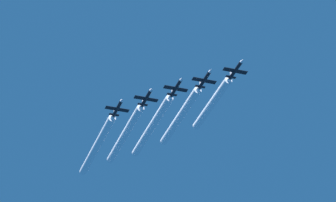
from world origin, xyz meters
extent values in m
cylinder|color=black|center=(-16.08, 13.73, 173.56)|extent=(1.13, 9.76, 1.13)
cone|color=silver|center=(-16.08, 19.44, 173.56)|extent=(1.07, 1.64, 1.07)
ellipsoid|color=#332D14|center=(-16.08, 15.88, 174.04)|extent=(0.62, 2.26, 0.51)
cube|color=black|center=(-16.08, 13.25, 173.47)|extent=(8.22, 1.95, 0.12)
cube|color=black|center=(-16.08, 9.30, 173.56)|extent=(3.49, 1.13, 0.12)
cube|color=silver|center=(-16.08, 9.39, 175.00)|extent=(0.10, 1.34, 1.75)
cylinder|color=black|center=(-16.08, 8.60, 173.56)|extent=(0.85, 0.62, 0.85)
cylinder|color=black|center=(-7.86, 6.57, 172.51)|extent=(1.13, 9.76, 1.13)
cone|color=silver|center=(-7.86, 12.28, 172.51)|extent=(1.07, 1.64, 1.07)
ellipsoid|color=#332D14|center=(-7.86, 8.72, 172.99)|extent=(0.62, 2.26, 0.51)
cube|color=black|center=(-7.86, 6.09, 172.43)|extent=(8.22, 1.95, 0.12)
cube|color=black|center=(-7.86, 2.14, 172.51)|extent=(3.49, 1.13, 0.12)
cube|color=silver|center=(-7.86, 2.23, 173.95)|extent=(0.10, 1.34, 1.75)
cylinder|color=black|center=(-7.86, 1.44, 172.51)|extent=(0.85, 0.62, 0.85)
cylinder|color=black|center=(0.04, 0.52, 171.45)|extent=(1.13, 9.76, 1.13)
cone|color=silver|center=(0.04, 6.22, 171.45)|extent=(1.07, 1.64, 1.07)
ellipsoid|color=#332D14|center=(0.04, 2.67, 171.93)|extent=(0.62, 2.26, 0.51)
cube|color=black|center=(0.04, 0.03, 171.36)|extent=(8.22, 1.95, 0.12)
cube|color=black|center=(0.04, -3.91, 171.45)|extent=(3.49, 1.13, 0.12)
cube|color=silver|center=(0.04, -3.83, 172.89)|extent=(0.10, 1.34, 1.75)
cylinder|color=black|center=(0.04, -4.62, 171.45)|extent=(0.85, 0.62, 0.85)
cylinder|color=black|center=(8.15, -6.57, 170.10)|extent=(1.13, 9.76, 1.13)
cone|color=silver|center=(8.15, -0.87, 170.10)|extent=(1.07, 1.64, 1.07)
ellipsoid|color=#332D14|center=(8.15, -4.42, 170.58)|extent=(0.62, 2.26, 0.51)
cube|color=black|center=(8.15, -7.06, 170.02)|extent=(8.22, 1.95, 0.12)
cube|color=black|center=(8.15, -11.00, 170.10)|extent=(3.49, 1.13, 0.12)
cube|color=silver|center=(8.15, -10.92, 171.54)|extent=(0.10, 1.34, 1.75)
cylinder|color=black|center=(8.15, -11.71, 170.10)|extent=(0.85, 0.62, 0.85)
cylinder|color=black|center=(16.11, -13.91, 168.77)|extent=(1.13, 9.76, 1.13)
cone|color=silver|center=(16.11, -8.21, 168.77)|extent=(1.07, 1.64, 1.07)
ellipsoid|color=#332D14|center=(16.11, -11.76, 169.25)|extent=(0.62, 2.26, 0.51)
cube|color=black|center=(16.11, -14.40, 168.68)|extent=(8.22, 1.95, 0.12)
cube|color=black|center=(16.11, -18.34, 168.77)|extent=(3.49, 1.13, 0.12)
cube|color=silver|center=(16.11, -18.26, 170.21)|extent=(0.10, 1.34, 1.75)
cylinder|color=black|center=(16.11, -19.05, 168.77)|extent=(0.85, 0.62, 0.85)
cylinder|color=white|center=(-16.08, -5.29, 173.56)|extent=(1.42, 27.69, 1.42)
cylinder|color=white|center=(-16.08, -8.62, 173.56)|extent=(2.69, 31.84, 2.69)
cylinder|color=white|center=(-7.86, -14.65, 172.51)|extent=(1.42, 32.08, 1.42)
cylinder|color=white|center=(-7.86, -18.50, 172.51)|extent=(2.69, 36.89, 2.69)
cylinder|color=white|center=(0.04, -22.32, 171.45)|extent=(1.42, 35.32, 1.42)
cylinder|color=white|center=(0.04, -26.56, 171.45)|extent=(2.69, 40.62, 2.69)
cylinder|color=white|center=(8.15, -28.73, 170.10)|extent=(1.42, 33.95, 1.42)
cylinder|color=white|center=(8.15, -32.80, 170.10)|extent=(2.69, 39.05, 2.69)
cylinder|color=white|center=(16.11, -37.27, 168.77)|extent=(1.42, 36.37, 1.42)
cylinder|color=white|center=(16.11, -41.64, 168.77)|extent=(2.69, 41.82, 2.69)
camera|label=1|loc=(85.38, 249.77, 1.27)|focal=101.07mm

